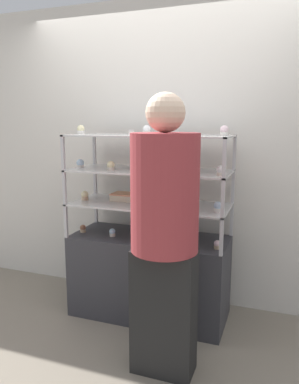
# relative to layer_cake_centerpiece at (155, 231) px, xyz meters

# --- Properties ---
(ground_plane) EXTENTS (20.00, 20.00, 0.00)m
(ground_plane) POSITION_rel_layer_cake_centerpiece_xyz_m (-0.05, -0.02, -0.72)
(ground_plane) COLOR gray
(back_wall) EXTENTS (8.00, 0.05, 2.60)m
(back_wall) POSITION_rel_layer_cake_centerpiece_xyz_m (-0.05, 0.39, 0.58)
(back_wall) COLOR silver
(back_wall) RESTS_ON ground_plane
(display_base) EXTENTS (1.25, 0.53, 0.67)m
(display_base) POSITION_rel_layer_cake_centerpiece_xyz_m (-0.05, -0.02, -0.38)
(display_base) COLOR #333338
(display_base) RESTS_ON ground_plane
(display_riser_lower) EXTENTS (1.25, 0.53, 0.27)m
(display_riser_lower) POSITION_rel_layer_cake_centerpiece_xyz_m (-0.05, -0.02, 0.21)
(display_riser_lower) COLOR #B7B7BC
(display_riser_lower) RESTS_ON display_base
(display_riser_middle) EXTENTS (1.25, 0.53, 0.27)m
(display_riser_middle) POSITION_rel_layer_cake_centerpiece_xyz_m (-0.05, -0.02, 0.48)
(display_riser_middle) COLOR #B7B7BC
(display_riser_middle) RESTS_ON display_riser_lower
(display_riser_upper) EXTENTS (1.25, 0.53, 0.27)m
(display_riser_upper) POSITION_rel_layer_cake_centerpiece_xyz_m (-0.05, -0.02, 0.75)
(display_riser_upper) COLOR #B7B7BC
(display_riser_upper) RESTS_ON display_riser_middle
(layer_cake_centerpiece) EXTENTS (0.20, 0.20, 0.10)m
(layer_cake_centerpiece) POSITION_rel_layer_cake_centerpiece_xyz_m (0.00, 0.00, 0.00)
(layer_cake_centerpiece) COLOR #C66660
(layer_cake_centerpiece) RESTS_ON display_base
(sheet_cake_frosted) EXTENTS (0.21, 0.16, 0.06)m
(sheet_cake_frosted) POSITION_rel_layer_cake_centerpiece_xyz_m (-0.28, 0.04, 0.25)
(sheet_cake_frosted) COLOR beige
(sheet_cake_frosted) RESTS_ON display_riser_lower
(cupcake_0) EXTENTS (0.05, 0.05, 0.06)m
(cupcake_0) POSITION_rel_layer_cake_centerpiece_xyz_m (-0.61, -0.10, -0.02)
(cupcake_0) COLOR #CCB28C
(cupcake_0) RESTS_ON display_base
(cupcake_1) EXTENTS (0.05, 0.05, 0.06)m
(cupcake_1) POSITION_rel_layer_cake_centerpiece_xyz_m (-0.33, -0.11, -0.02)
(cupcake_1) COLOR beige
(cupcake_1) RESTS_ON display_base
(cupcake_2) EXTENTS (0.05, 0.05, 0.06)m
(cupcake_2) POSITION_rel_layer_cake_centerpiece_xyz_m (0.25, -0.10, -0.02)
(cupcake_2) COLOR white
(cupcake_2) RESTS_ON display_base
(cupcake_3) EXTENTS (0.05, 0.05, 0.06)m
(cupcake_3) POSITION_rel_layer_cake_centerpiece_xyz_m (0.52, -0.13, -0.02)
(cupcake_3) COLOR #CCB28C
(cupcake_3) RESTS_ON display_base
(price_tag_0) EXTENTS (0.04, 0.00, 0.04)m
(price_tag_0) POSITION_rel_layer_cake_centerpiece_xyz_m (0.15, -0.26, -0.03)
(price_tag_0) COLOR white
(price_tag_0) RESTS_ON display_base
(cupcake_4) EXTENTS (0.06, 0.06, 0.08)m
(cupcake_4) POSITION_rel_layer_cake_centerpiece_xyz_m (-0.60, -0.06, 0.26)
(cupcake_4) COLOR #CCB28C
(cupcake_4) RESTS_ON display_riser_lower
(cupcake_5) EXTENTS (0.06, 0.06, 0.08)m
(cupcake_5) POSITION_rel_layer_cake_centerpiece_xyz_m (-0.05, -0.08, 0.26)
(cupcake_5) COLOR #CCB28C
(cupcake_5) RESTS_ON display_riser_lower
(cupcake_6) EXTENTS (0.06, 0.06, 0.08)m
(cupcake_6) POSITION_rel_layer_cake_centerpiece_xyz_m (0.24, -0.08, 0.26)
(cupcake_6) COLOR #CCB28C
(cupcake_6) RESTS_ON display_riser_lower
(cupcake_7) EXTENTS (0.06, 0.06, 0.08)m
(cupcake_7) POSITION_rel_layer_cake_centerpiece_xyz_m (0.51, -0.11, 0.26)
(cupcake_7) COLOR white
(cupcake_7) RESTS_ON display_riser_lower
(price_tag_1) EXTENTS (0.04, 0.00, 0.04)m
(price_tag_1) POSITION_rel_layer_cake_centerpiece_xyz_m (-0.04, -0.26, 0.24)
(price_tag_1) COLOR white
(price_tag_1) RESTS_ON display_riser_lower
(cupcake_8) EXTENTS (0.06, 0.06, 0.07)m
(cupcake_8) POSITION_rel_layer_cake_centerpiece_xyz_m (-0.62, -0.08, 0.53)
(cupcake_8) COLOR white
(cupcake_8) RESTS_ON display_riser_middle
(cupcake_9) EXTENTS (0.06, 0.06, 0.07)m
(cupcake_9) POSITION_rel_layer_cake_centerpiece_xyz_m (-0.32, -0.13, 0.53)
(cupcake_9) COLOR beige
(cupcake_9) RESTS_ON display_riser_middle
(cupcake_10) EXTENTS (0.06, 0.06, 0.07)m
(cupcake_10) POSITION_rel_layer_cake_centerpiece_xyz_m (-0.05, -0.13, 0.53)
(cupcake_10) COLOR white
(cupcake_10) RESTS_ON display_riser_middle
(cupcake_11) EXTENTS (0.06, 0.06, 0.07)m
(cupcake_11) POSITION_rel_layer_cake_centerpiece_xyz_m (0.24, -0.12, 0.53)
(cupcake_11) COLOR #CCB28C
(cupcake_11) RESTS_ON display_riser_middle
(cupcake_12) EXTENTS (0.06, 0.06, 0.07)m
(cupcake_12) POSITION_rel_layer_cake_centerpiece_xyz_m (0.53, -0.15, 0.53)
(cupcake_12) COLOR beige
(cupcake_12) RESTS_ON display_riser_middle
(price_tag_2) EXTENTS (0.04, 0.00, 0.04)m
(price_tag_2) POSITION_rel_layer_cake_centerpiece_xyz_m (0.12, -0.26, 0.51)
(price_tag_2) COLOR white
(price_tag_2) RESTS_ON display_riser_middle
(cupcake_13) EXTENTS (0.06, 0.06, 0.07)m
(cupcake_13) POSITION_rel_layer_cake_centerpiece_xyz_m (-0.62, -0.06, 0.80)
(cupcake_13) COLOR white
(cupcake_13) RESTS_ON display_riser_upper
(cupcake_14) EXTENTS (0.06, 0.06, 0.07)m
(cupcake_14) POSITION_rel_layer_cake_centerpiece_xyz_m (-0.04, -0.08, 0.80)
(cupcake_14) COLOR beige
(cupcake_14) RESTS_ON display_riser_upper
(cupcake_15) EXTENTS (0.06, 0.06, 0.07)m
(cupcake_15) POSITION_rel_layer_cake_centerpiece_xyz_m (0.53, -0.07, 0.80)
(cupcake_15) COLOR white
(cupcake_15) RESTS_ON display_riser_upper
(price_tag_3) EXTENTS (0.04, 0.00, 0.04)m
(price_tag_3) POSITION_rel_layer_cake_centerpiece_xyz_m (-0.10, -0.26, 0.78)
(price_tag_3) COLOR white
(price_tag_3) RESTS_ON display_riser_upper
(customer_figure) EXTENTS (0.41, 0.41, 1.75)m
(customer_figure) POSITION_rel_layer_cake_centerpiece_xyz_m (0.29, -0.67, 0.21)
(customer_figure) COLOR black
(customer_figure) RESTS_ON ground_plane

